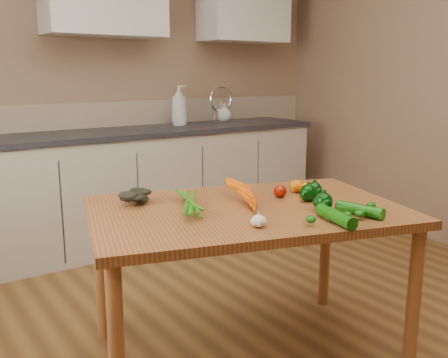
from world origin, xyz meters
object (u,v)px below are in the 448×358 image
pepper_a (308,193)px  zucchini_b (336,216)px  soap_bottle_b (179,114)px  tomato_b (297,186)px  pepper_c (324,202)px  leafy_greens (134,194)px  table (246,225)px  carrot_bunch (227,198)px  pepper_b (314,190)px  soap_bottle_a (179,105)px  zucchini_a (360,210)px  soap_bottle_c (225,112)px  garlic_bulb (259,221)px  tomato_a (280,191)px  tomato_c (308,188)px

pepper_a → zucchini_b: (-0.15, -0.32, -0.01)m
soap_bottle_b → tomato_b: bearing=-99.1°
pepper_c → leafy_greens: bearing=138.1°
table → soap_bottle_b: (0.78, 1.97, 0.34)m
carrot_bunch → zucchini_b: carrot_bunch is taller
pepper_a → pepper_b: same height
soap_bottle_a → zucchini_b: size_ratio=1.44×
pepper_a → zucchini_a: (0.01, -0.30, -0.01)m
soap_bottle_c → garlic_bulb: size_ratio=2.77×
pepper_a → garlic_bulb: bearing=-157.3°
table → tomato_a: tomato_a is taller
leafy_greens → pepper_a: size_ratio=2.50×
carrot_bunch → tomato_b: 0.43m
table → zucchini_b: 0.44m
pepper_b → tomato_a: bearing=138.3°
zucchini_a → pepper_c: bearing=115.0°
tomato_a → tomato_c: 0.16m
soap_bottle_a → tomato_b: (-0.38, -1.85, -0.29)m
soap_bottle_a → soap_bottle_c: soap_bottle_a is taller
pepper_b → tomato_b: pepper_b is taller
table → pepper_c: pepper_c is taller
tomato_b → zucchini_b: size_ratio=0.31×
garlic_bulb → zucchini_a: size_ratio=0.28×
pepper_a → zucchini_b: size_ratio=0.34×
leafy_greens → pepper_c: size_ratio=2.48×
pepper_a → soap_bottle_c: bearing=65.3°
leafy_greens → garlic_bulb: 0.65m
tomato_c → soap_bottle_c: bearing=66.4°
leafy_greens → pepper_b: 0.85m
soap_bottle_c → pepper_c: bearing=-110.3°
table → garlic_bulb: bearing=-100.9°
soap_bottle_b → pepper_a: bearing=-100.2°
pepper_a → tomato_a: (-0.06, 0.13, -0.01)m
soap_bottle_b → pepper_b: bearing=-98.7°
soap_bottle_b → garlic_bulb: (-0.92, -2.24, -0.23)m
soap_bottle_a → tomato_b: bearing=-179.9°
soap_bottle_c → pepper_b: 2.24m
soap_bottle_c → carrot_bunch: bearing=-120.3°
tomato_a → garlic_bulb: bearing=-140.4°
soap_bottle_a → zucchini_a: (-0.44, -2.31, -0.30)m
soap_bottle_b → tomato_a: (-0.54, -1.92, -0.22)m
soap_bottle_c → tomato_b: (-0.88, -1.91, -0.21)m
soap_bottle_c → zucchini_b: (-1.11, -2.39, -0.22)m
table → pepper_c: bearing=-26.6°
pepper_a → tomato_a: pepper_a is taller
zucchini_a → soap_bottle_b: bearing=78.7°
soap_bottle_a → tomato_b: soap_bottle_a is taller
soap_bottle_b → zucchini_b: bearing=-102.0°
carrot_bunch → tomato_a: (0.30, -0.03, -0.01)m
pepper_a → zucchini_b: pepper_a is taller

